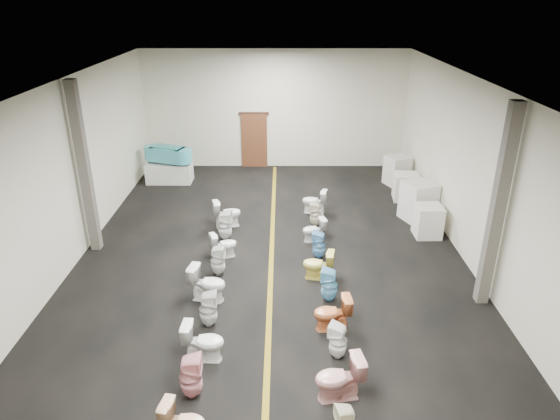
# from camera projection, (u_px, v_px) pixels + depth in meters

# --- Properties ---
(floor) EXTENTS (16.00, 16.00, 0.00)m
(floor) POSITION_uv_depth(u_px,v_px,m) (271.00, 266.00, 12.63)
(floor) COLOR black
(floor) RESTS_ON ground
(ceiling) EXTENTS (16.00, 16.00, 0.00)m
(ceiling) POSITION_uv_depth(u_px,v_px,m) (270.00, 86.00, 10.83)
(ceiling) COLOR black
(ceiling) RESTS_ON ground
(wall_back) EXTENTS (10.00, 0.00, 10.00)m
(wall_back) POSITION_uv_depth(u_px,v_px,m) (275.00, 110.00, 19.06)
(wall_back) COLOR beige
(wall_back) RESTS_ON ground
(wall_left) EXTENTS (0.00, 16.00, 16.00)m
(wall_left) POSITION_uv_depth(u_px,v_px,m) (58.00, 183.00, 11.75)
(wall_left) COLOR beige
(wall_left) RESTS_ON ground
(wall_right) EXTENTS (0.00, 16.00, 16.00)m
(wall_right) POSITION_uv_depth(u_px,v_px,m) (483.00, 184.00, 11.72)
(wall_right) COLOR beige
(wall_right) RESTS_ON ground
(aisle_stripe) EXTENTS (0.12, 15.60, 0.01)m
(aisle_stripe) POSITION_uv_depth(u_px,v_px,m) (271.00, 266.00, 12.63)
(aisle_stripe) COLOR #7E6712
(aisle_stripe) RESTS_ON floor
(back_door) EXTENTS (1.00, 0.10, 2.10)m
(back_door) POSITION_uv_depth(u_px,v_px,m) (254.00, 141.00, 19.49)
(back_door) COLOR #562D19
(back_door) RESTS_ON floor
(door_frame) EXTENTS (1.15, 0.08, 0.10)m
(door_frame) POSITION_uv_depth(u_px,v_px,m) (254.00, 113.00, 19.07)
(door_frame) COLOR #331C11
(door_frame) RESTS_ON back_door
(column_left) EXTENTS (0.25, 0.25, 4.50)m
(column_left) POSITION_uv_depth(u_px,v_px,m) (84.00, 169.00, 12.66)
(column_left) COLOR #59544C
(column_left) RESTS_ON floor
(column_right) EXTENTS (0.25, 0.25, 4.50)m
(column_right) POSITION_uv_depth(u_px,v_px,m) (497.00, 209.00, 10.35)
(column_right) COLOR #59544C
(column_right) RESTS_ON floor
(display_table) EXTENTS (1.62, 0.82, 0.72)m
(display_table) POSITION_uv_depth(u_px,v_px,m) (170.00, 172.00, 18.15)
(display_table) COLOR silver
(display_table) RESTS_ON floor
(bathtub) EXTENTS (1.79, 1.07, 0.55)m
(bathtub) POSITION_uv_depth(u_px,v_px,m) (168.00, 154.00, 17.86)
(bathtub) COLOR teal
(bathtub) RESTS_ON display_table
(appliance_crate_a) EXTENTS (0.72, 0.72, 0.91)m
(appliance_crate_a) POSITION_uv_depth(u_px,v_px,m) (428.00, 221.00, 14.06)
(appliance_crate_a) COLOR silver
(appliance_crate_a) RESTS_ON floor
(appliance_crate_b) EXTENTS (1.11, 1.11, 1.18)m
(appliance_crate_b) POSITION_uv_depth(u_px,v_px,m) (418.00, 201.00, 15.05)
(appliance_crate_b) COLOR silver
(appliance_crate_b) RESTS_ON floor
(appliance_crate_c) EXTENTS (0.84, 0.84, 0.88)m
(appliance_crate_c) POSITION_uv_depth(u_px,v_px,m) (406.00, 187.00, 16.57)
(appliance_crate_c) COLOR silver
(appliance_crate_c) RESTS_ON floor
(appliance_crate_d) EXTENTS (0.95, 0.95, 1.05)m
(appliance_crate_d) POSITION_uv_depth(u_px,v_px,m) (397.00, 171.00, 17.83)
(appliance_crate_d) COLOR silver
(appliance_crate_d) RESTS_ON floor
(toilet_left_3) EXTENTS (0.41, 0.40, 0.85)m
(toilet_left_3) POSITION_uv_depth(u_px,v_px,m) (191.00, 376.00, 8.41)
(toilet_left_3) COLOR pink
(toilet_left_3) RESTS_ON floor
(toilet_left_4) EXTENTS (0.80, 0.48, 0.79)m
(toilet_left_4) POSITION_uv_depth(u_px,v_px,m) (203.00, 342.00, 9.31)
(toilet_left_4) COLOR white
(toilet_left_4) RESTS_ON floor
(toilet_left_5) EXTENTS (0.40, 0.39, 0.81)m
(toilet_left_5) POSITION_uv_depth(u_px,v_px,m) (208.00, 309.00, 10.23)
(toilet_left_5) COLOR silver
(toilet_left_5) RESTS_ON floor
(toilet_left_6) EXTENTS (0.90, 0.63, 0.83)m
(toilet_left_6) POSITION_uv_depth(u_px,v_px,m) (208.00, 283.00, 11.12)
(toilet_left_6) COLOR white
(toilet_left_6) RESTS_ON floor
(toilet_left_7) EXTENTS (0.39, 0.38, 0.79)m
(toilet_left_7) POSITION_uv_depth(u_px,v_px,m) (218.00, 260.00, 12.12)
(toilet_left_7) COLOR silver
(toilet_left_7) RESTS_ON floor
(toilet_left_8) EXTENTS (0.78, 0.61, 0.70)m
(toilet_left_8) POSITION_uv_depth(u_px,v_px,m) (224.00, 245.00, 12.96)
(toilet_left_8) COLOR white
(toilet_left_8) RESTS_ON floor
(toilet_left_9) EXTENTS (0.44, 0.43, 0.86)m
(toilet_left_9) POSITION_uv_depth(u_px,v_px,m) (225.00, 226.00, 13.85)
(toilet_left_9) COLOR white
(toilet_left_9) RESTS_ON floor
(toilet_left_10) EXTENTS (0.90, 0.66, 0.82)m
(toilet_left_10) POSITION_uv_depth(u_px,v_px,m) (227.00, 213.00, 14.66)
(toilet_left_10) COLOR white
(toilet_left_10) RESTS_ON floor
(toilet_right_3) EXTENTS (0.89, 0.60, 0.83)m
(toilet_right_3) POSITION_uv_depth(u_px,v_px,m) (339.00, 378.00, 8.38)
(toilet_right_3) COLOR #DC9B97
(toilet_right_3) RESTS_ON floor
(toilet_right_4) EXTENTS (0.45, 0.45, 0.75)m
(toilet_right_4) POSITION_uv_depth(u_px,v_px,m) (338.00, 341.00, 9.35)
(toilet_right_4) COLOR white
(toilet_right_4) RESTS_ON floor
(toilet_right_5) EXTENTS (0.79, 0.49, 0.77)m
(toilet_right_5) POSITION_uv_depth(u_px,v_px,m) (332.00, 313.00, 10.14)
(toilet_right_5) COLOR #D1713C
(toilet_right_5) RESTS_ON floor
(toilet_right_6) EXTENTS (0.44, 0.43, 0.82)m
(toilet_right_6) POSITION_uv_depth(u_px,v_px,m) (329.00, 285.00, 11.08)
(toilet_right_6) COLOR #71C0E4
(toilet_right_6) RESTS_ON floor
(toilet_right_7) EXTENTS (0.81, 0.55, 0.75)m
(toilet_right_7) POSITION_uv_depth(u_px,v_px,m) (318.00, 265.00, 11.96)
(toilet_right_7) COLOR #F2E05D
(toilet_right_7) RESTS_ON floor
(toilet_right_8) EXTENTS (0.42, 0.41, 0.76)m
(toilet_right_8) POSITION_uv_depth(u_px,v_px,m) (319.00, 245.00, 12.89)
(toilet_right_8) COLOR #6AB0DF
(toilet_right_8) RESTS_ON floor
(toilet_right_9) EXTENTS (0.73, 0.54, 0.66)m
(toilet_right_9) POSITION_uv_depth(u_px,v_px,m) (314.00, 230.00, 13.82)
(toilet_right_9) COLOR white
(toilet_right_9) RESTS_ON floor
(toilet_right_10) EXTENTS (0.40, 0.40, 0.73)m
(toilet_right_10) POSITION_uv_depth(u_px,v_px,m) (316.00, 214.00, 14.70)
(toilet_right_10) COLOR beige
(toilet_right_10) RESTS_ON floor
(toilet_right_11) EXTENTS (0.84, 0.60, 0.77)m
(toilet_right_11) POSITION_uv_depth(u_px,v_px,m) (314.00, 201.00, 15.55)
(toilet_right_11) COLOR white
(toilet_right_11) RESTS_ON floor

